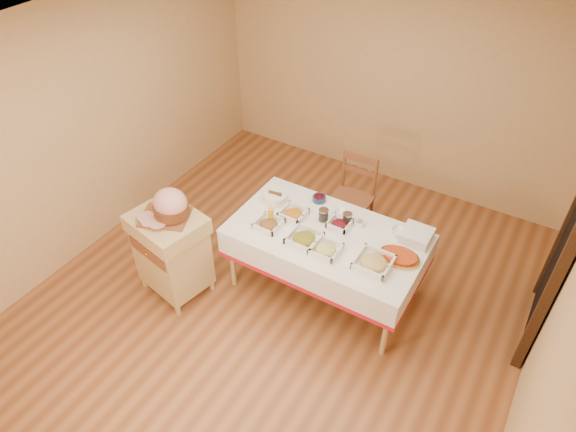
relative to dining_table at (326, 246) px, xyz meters
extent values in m
plane|color=#98582F|center=(-0.30, -0.30, -0.60)|extent=(5.00, 5.00, 0.00)
plane|color=white|center=(-0.30, -0.30, 2.00)|extent=(5.00, 5.00, 0.00)
plane|color=tan|center=(-0.30, 2.20, 0.70)|extent=(4.50, 0.00, 4.50)
plane|color=tan|center=(-2.55, -0.30, 0.70)|extent=(0.00, 5.00, 5.00)
plane|color=tan|center=(1.95, -0.30, 0.70)|extent=(0.00, 5.00, 5.00)
cube|color=black|center=(1.91, 0.60, 0.45)|extent=(0.06, 0.90, 2.10)
cube|color=#331E10|center=(1.89, 0.10, 0.45)|extent=(0.08, 0.10, 2.10)
cube|color=#331E10|center=(1.89, 1.10, 0.45)|extent=(0.08, 0.10, 2.10)
cube|color=tan|center=(0.00, 0.00, 0.13)|extent=(1.80, 1.00, 0.04)
cylinder|color=tan|center=(-0.82, -0.42, -0.24)|extent=(0.05, 0.05, 0.71)
cylinder|color=tan|center=(-0.82, 0.42, -0.24)|extent=(0.05, 0.05, 0.71)
cylinder|color=tan|center=(0.82, -0.42, -0.24)|extent=(0.05, 0.05, 0.71)
cylinder|color=tan|center=(0.82, 0.42, -0.24)|extent=(0.05, 0.05, 0.71)
cube|color=white|center=(0.00, 0.00, 0.16)|extent=(1.82, 1.02, 0.01)
cube|color=tan|center=(-1.28, -0.75, -0.16)|extent=(0.70, 0.61, 0.66)
cube|color=tan|center=(-1.28, -0.75, 0.25)|extent=(0.75, 0.67, 0.16)
cube|color=brown|center=(-1.28, -1.01, 0.06)|extent=(0.54, 0.12, 0.13)
sphere|color=#CB8B39|center=(-1.28, -1.02, 0.06)|extent=(0.03, 0.03, 0.03)
cylinder|color=tan|center=(-1.56, -0.97, -0.54)|extent=(0.05, 0.05, 0.11)
cylinder|color=tan|center=(-1.56, -0.53, -0.54)|extent=(0.05, 0.05, 0.11)
cylinder|color=tan|center=(-1.01, -0.97, -0.54)|extent=(0.05, 0.05, 0.11)
cylinder|color=tan|center=(-1.01, -0.53, -0.54)|extent=(0.05, 0.05, 0.11)
cube|color=brown|center=(-0.17, 0.90, -0.12)|extent=(0.44, 0.42, 0.03)
cylinder|color=brown|center=(-0.35, 0.71, -0.37)|extent=(0.04, 0.04, 0.46)
cylinder|color=brown|center=(-0.36, 1.08, -0.37)|extent=(0.04, 0.04, 0.46)
cylinder|color=brown|center=(0.02, 0.71, -0.37)|extent=(0.04, 0.04, 0.46)
cylinder|color=brown|center=(0.02, 1.09, -0.37)|extent=(0.04, 0.04, 0.46)
cylinder|color=brown|center=(-0.36, 1.08, 0.11)|extent=(0.04, 0.04, 0.50)
cylinder|color=brown|center=(0.02, 1.09, 0.11)|extent=(0.04, 0.04, 0.50)
cube|color=brown|center=(-0.17, 1.08, 0.32)|extent=(0.39, 0.04, 0.09)
cube|color=brown|center=(-1.28, -0.75, 0.34)|extent=(0.43, 0.34, 0.03)
ellipsoid|color=#DB958D|center=(-1.23, -0.71, 0.49)|extent=(0.32, 0.29, 0.27)
cylinder|color=#612F16|center=(-1.23, -0.71, 0.42)|extent=(0.32, 0.32, 0.11)
cube|color=silver|center=(-1.34, -0.92, 0.36)|extent=(0.27, 0.12, 0.00)
cylinder|color=silver|center=(-1.37, -0.80, 0.37)|extent=(0.31, 0.09, 0.01)
cube|color=white|center=(-0.51, -0.21, 0.17)|extent=(0.23, 0.23, 0.01)
ellipsoid|color=#AA131F|center=(-0.51, -0.21, 0.19)|extent=(0.18, 0.18, 0.06)
cylinder|color=silver|center=(-0.46, -0.23, 0.20)|extent=(0.14, 0.01, 0.10)
cube|color=white|center=(-0.13, -0.22, 0.17)|extent=(0.28, 0.28, 0.02)
ellipsoid|color=#B16E16|center=(-0.13, -0.22, 0.20)|extent=(0.21, 0.21, 0.07)
cylinder|color=silver|center=(-0.06, -0.24, 0.20)|extent=(0.16, 0.01, 0.11)
cube|color=white|center=(0.11, -0.24, 0.17)|extent=(0.25, 0.25, 0.01)
ellipsoid|color=#D0C56F|center=(0.11, -0.24, 0.19)|extent=(0.19, 0.19, 0.07)
cylinder|color=silver|center=(0.16, -0.26, 0.20)|extent=(0.14, 0.01, 0.10)
cube|color=white|center=(0.54, -0.17, 0.17)|extent=(0.31, 0.31, 0.02)
ellipsoid|color=tan|center=(0.54, -0.17, 0.20)|extent=(0.23, 0.23, 0.08)
cylinder|color=silver|center=(0.61, -0.21, 0.20)|extent=(0.16, 0.01, 0.12)
cube|color=white|center=(-0.39, 0.04, 0.17)|extent=(0.24, 0.24, 0.02)
ellipsoid|color=#C0710E|center=(-0.39, 0.04, 0.19)|extent=(0.18, 0.18, 0.06)
cylinder|color=silver|center=(-0.34, 0.02, 0.20)|extent=(0.16, 0.01, 0.11)
cube|color=white|center=(0.05, 0.14, 0.17)|extent=(0.20, 0.20, 0.01)
ellipsoid|color=#560A14|center=(0.05, 0.14, 0.19)|extent=(0.15, 0.15, 0.05)
cylinder|color=silver|center=(0.10, 0.12, 0.19)|extent=(0.13, 0.01, 0.10)
cylinder|color=white|center=(-0.68, 0.26, 0.19)|extent=(0.11, 0.11, 0.05)
cylinder|color=black|center=(-0.68, 0.26, 0.20)|extent=(0.09, 0.09, 0.02)
cylinder|color=navy|center=(-0.30, 0.39, 0.19)|extent=(0.14, 0.14, 0.06)
cylinder|color=#560A14|center=(-0.30, 0.39, 0.21)|extent=(0.11, 0.11, 0.02)
cylinder|color=white|center=(0.21, 0.25, 0.19)|extent=(0.10, 0.10, 0.05)
cylinder|color=#C0710E|center=(0.21, 0.25, 0.20)|extent=(0.08, 0.08, 0.02)
imported|color=white|center=(0.00, 0.29, 0.18)|extent=(0.19, 0.19, 0.04)
imported|color=white|center=(0.58, 0.34, 0.19)|extent=(0.20, 0.20, 0.05)
cylinder|color=silver|center=(-0.12, 0.15, 0.22)|extent=(0.09, 0.09, 0.11)
cylinder|color=silver|center=(-0.12, 0.15, 0.28)|extent=(0.10, 0.10, 0.01)
cylinder|color=black|center=(-0.12, 0.15, 0.20)|extent=(0.08, 0.08, 0.08)
cylinder|color=silver|center=(0.10, 0.22, 0.21)|extent=(0.09, 0.09, 0.11)
cylinder|color=silver|center=(0.10, 0.22, 0.27)|extent=(0.09, 0.09, 0.01)
cylinder|color=black|center=(0.10, 0.22, 0.20)|extent=(0.07, 0.07, 0.08)
cylinder|color=yellow|center=(-0.55, -0.11, 0.23)|extent=(0.06, 0.06, 0.14)
cone|color=yellow|center=(-0.55, -0.11, 0.32)|extent=(0.04, 0.04, 0.03)
cylinder|color=white|center=(-0.67, 0.16, 0.20)|extent=(0.24, 0.24, 0.08)
cube|color=white|center=(0.74, 0.34, 0.17)|extent=(0.27, 0.27, 0.01)
cube|color=white|center=(0.74, 0.34, 0.18)|extent=(0.27, 0.27, 0.01)
cube|color=white|center=(0.74, 0.34, 0.20)|extent=(0.27, 0.27, 0.01)
cube|color=white|center=(0.74, 0.34, 0.22)|extent=(0.27, 0.27, 0.01)
cube|color=white|center=(0.74, 0.34, 0.23)|extent=(0.27, 0.27, 0.01)
cube|color=white|center=(0.74, 0.34, 0.25)|extent=(0.27, 0.27, 0.01)
ellipsoid|color=#CB8B39|center=(0.70, 0.02, 0.18)|extent=(0.37, 0.26, 0.03)
ellipsoid|color=#BD3F14|center=(0.70, 0.02, 0.19)|extent=(0.31, 0.22, 0.04)
camera|label=1|loc=(1.53, -3.25, 3.33)|focal=32.00mm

